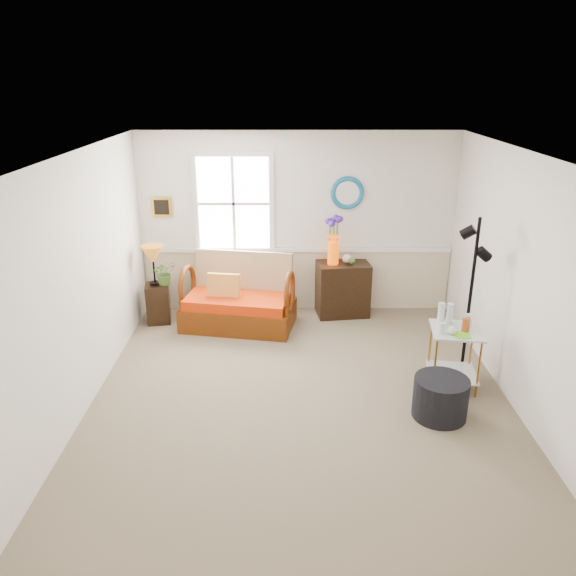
{
  "coord_description": "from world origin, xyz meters",
  "views": [
    {
      "loc": [
        -0.14,
        -5.34,
        3.29
      ],
      "look_at": [
        -0.14,
        0.41,
        1.11
      ],
      "focal_mm": 35.0,
      "sensor_mm": 36.0,
      "label": 1
    }
  ],
  "objects_px": {
    "floor_lamp": "(470,299)",
    "ottoman": "(440,398)",
    "lamp_stand": "(158,303)",
    "cabinet": "(343,289)",
    "side_table": "(453,358)",
    "loveseat": "(238,293)"
  },
  "relations": [
    {
      "from": "lamp_stand",
      "to": "cabinet",
      "type": "distance_m",
      "value": 2.64
    },
    {
      "from": "floor_lamp",
      "to": "ottoman",
      "type": "bearing_deg",
      "value": -100.27
    },
    {
      "from": "floor_lamp",
      "to": "ottoman",
      "type": "relative_size",
      "value": 3.38
    },
    {
      "from": "loveseat",
      "to": "ottoman",
      "type": "relative_size",
      "value": 2.7
    },
    {
      "from": "lamp_stand",
      "to": "cabinet",
      "type": "bearing_deg",
      "value": 6.0
    },
    {
      "from": "side_table",
      "to": "ottoman",
      "type": "relative_size",
      "value": 1.24
    },
    {
      "from": "side_table",
      "to": "ottoman",
      "type": "xyz_separation_m",
      "value": [
        -0.29,
        -0.62,
        -0.13
      ]
    },
    {
      "from": "lamp_stand",
      "to": "floor_lamp",
      "type": "relative_size",
      "value": 0.3
    },
    {
      "from": "loveseat",
      "to": "cabinet",
      "type": "bearing_deg",
      "value": 25.57
    },
    {
      "from": "lamp_stand",
      "to": "ottoman",
      "type": "height_order",
      "value": "lamp_stand"
    },
    {
      "from": "lamp_stand",
      "to": "loveseat",
      "type": "bearing_deg",
      "value": -6.56
    },
    {
      "from": "lamp_stand",
      "to": "cabinet",
      "type": "height_order",
      "value": "cabinet"
    },
    {
      "from": "lamp_stand",
      "to": "floor_lamp",
      "type": "distance_m",
      "value": 4.2
    },
    {
      "from": "lamp_stand",
      "to": "side_table",
      "type": "bearing_deg",
      "value": -25.54
    },
    {
      "from": "loveseat",
      "to": "side_table",
      "type": "distance_m",
      "value": 3.01
    },
    {
      "from": "cabinet",
      "to": "loveseat",
      "type": "bearing_deg",
      "value": -171.93
    },
    {
      "from": "ottoman",
      "to": "loveseat",
      "type": "bearing_deg",
      "value": 134.99
    },
    {
      "from": "lamp_stand",
      "to": "side_table",
      "type": "height_order",
      "value": "side_table"
    },
    {
      "from": "cabinet",
      "to": "side_table",
      "type": "height_order",
      "value": "cabinet"
    },
    {
      "from": "ottoman",
      "to": "side_table",
      "type": "bearing_deg",
      "value": 64.75
    },
    {
      "from": "lamp_stand",
      "to": "cabinet",
      "type": "xyz_separation_m",
      "value": [
        2.63,
        0.28,
        0.11
      ]
    },
    {
      "from": "side_table",
      "to": "ottoman",
      "type": "height_order",
      "value": "side_table"
    }
  ]
}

